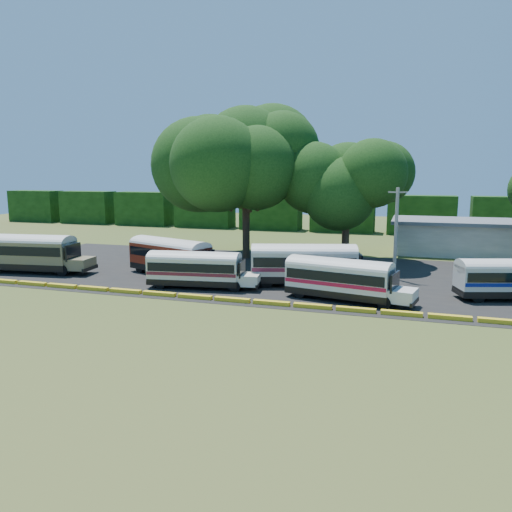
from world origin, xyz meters
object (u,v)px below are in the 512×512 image
(bus_cream_west, at_px, (197,267))
(bus_white_red, at_px, (342,277))
(bus_red, at_px, (171,254))
(tree_west, at_px, (246,153))
(bus_beige, at_px, (29,251))

(bus_cream_west, height_order, bus_white_red, bus_white_red)
(bus_red, distance_m, tree_west, 15.09)
(bus_beige, relative_size, tree_west, 0.69)
(bus_beige, bearing_deg, bus_white_red, -10.37)
(bus_beige, height_order, bus_cream_west, bus_beige)
(bus_beige, relative_size, bus_cream_west, 1.20)
(bus_red, height_order, bus_cream_west, bus_red)
(bus_cream_west, bearing_deg, bus_beige, 168.39)
(bus_white_red, distance_m, tree_west, 22.42)
(bus_red, relative_size, bus_white_red, 1.09)
(bus_cream_west, relative_size, bus_white_red, 0.96)
(bus_white_red, height_order, tree_west, tree_west)
(bus_cream_west, relative_size, tree_west, 0.57)
(bus_red, bearing_deg, bus_white_red, 5.31)
(bus_cream_west, xyz_separation_m, bus_white_red, (11.90, -0.44, 0.06))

